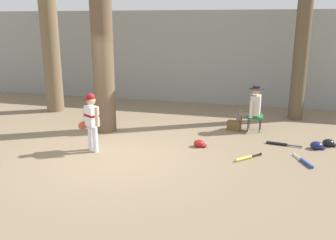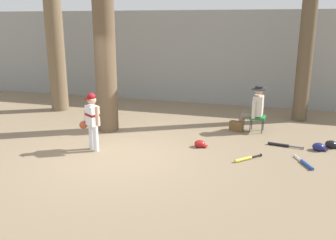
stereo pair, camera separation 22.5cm
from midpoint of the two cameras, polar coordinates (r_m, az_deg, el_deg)
name	(u,v)px [view 2 (the right image)]	position (r m, az deg, el deg)	size (l,w,h in m)	color
ground_plane	(118,156)	(7.94, -7.06, -5.54)	(60.00, 60.00, 0.00)	#7F6B51
concrete_back_wall	(183,57)	(12.98, 2.94, 9.82)	(18.00, 0.36, 3.15)	gray
tree_near_player	(105,46)	(9.42, -9.19, 11.38)	(0.81, 0.81, 5.19)	brown
tree_behind_spectator	(307,34)	(11.03, 21.53, 12.42)	(0.55, 0.55, 5.43)	brown
young_ballplayer	(92,118)	(8.14, -11.06, 0.32)	(0.60, 0.37, 1.31)	white
folding_stool	(257,118)	(9.78, 14.44, 0.33)	(0.43, 0.43, 0.41)	#196B2D
seated_spectator	(254,107)	(9.73, 13.97, 1.96)	(0.67, 0.54, 1.20)	#6B6051
handbag_beside_stool	(236,126)	(9.75, 11.28, -0.96)	(0.34, 0.18, 0.26)	brown
tree_far_left	(55,38)	(12.07, -16.77, 12.18)	(0.88, 0.88, 5.47)	brown
bat_black_composite	(281,145)	(8.86, 17.98, -3.74)	(0.80, 0.19, 0.07)	black
bat_blue_youth	(305,164)	(7.91, 21.48, -6.37)	(0.36, 0.73, 0.07)	#2347AD
bat_yellow_trainer	(245,159)	(7.81, 12.83, -5.93)	(0.54, 0.57, 0.07)	yellow
batting_helmet_navy	(319,147)	(8.87, 23.20, -3.91)	(0.32, 0.25, 0.19)	navy
batting_helmet_black	(331,145)	(9.17, 24.82, -3.51)	(0.31, 0.24, 0.18)	black
batting_helmet_red	(200,144)	(8.42, 5.78, -3.74)	(0.30, 0.23, 0.17)	#A81919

